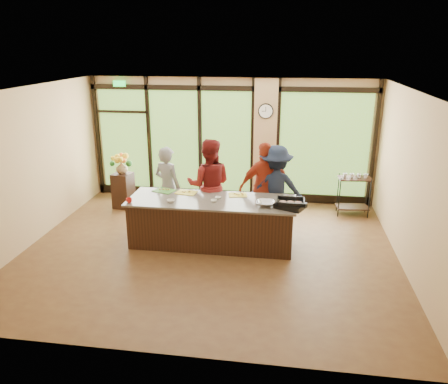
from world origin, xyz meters
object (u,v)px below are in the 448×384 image
(roasting_pan, at_px, (290,205))
(bar_cart, at_px, (354,190))
(cook_left, at_px, (168,187))
(cook_right, at_px, (275,189))
(flower_stand, at_px, (123,190))
(island_base, at_px, (212,223))

(roasting_pan, relative_size, bar_cart, 0.51)
(cook_left, distance_m, cook_right, 2.25)
(flower_stand, bearing_deg, cook_right, -3.87)
(cook_left, bearing_deg, flower_stand, -11.05)
(bar_cart, bearing_deg, flower_stand, 177.96)
(island_base, bearing_deg, flower_stand, 145.37)
(cook_right, height_order, bar_cart, cook_right)
(flower_stand, bearing_deg, cook_left, -25.72)
(cook_right, bearing_deg, cook_left, -2.10)
(flower_stand, xyz_separation_m, bar_cart, (5.37, 0.31, 0.17))
(cook_right, bearing_deg, roasting_pan, 100.83)
(island_base, relative_size, flower_stand, 3.67)
(island_base, relative_size, roasting_pan, 6.19)
(island_base, relative_size, cook_left, 1.76)
(cook_left, xyz_separation_m, cook_right, (2.25, 0.12, 0.03))
(island_base, xyz_separation_m, flower_stand, (-2.44, 1.69, -0.02))
(cook_left, bearing_deg, roasting_pan, -176.45)
(island_base, height_order, cook_right, cook_right)
(cook_left, distance_m, bar_cart, 4.20)
(cook_left, height_order, bar_cart, cook_left)
(island_base, height_order, bar_cart, bar_cart)
(flower_stand, bearing_deg, island_base, -25.42)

